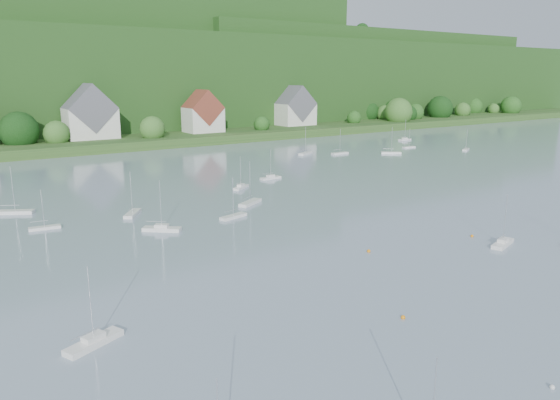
# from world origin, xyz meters

# --- Properties ---
(far_shore_strip) EXTENTS (600.00, 60.00, 3.00)m
(far_shore_strip) POSITION_xyz_m (0.00, 200.00, 1.50)
(far_shore_strip) COLOR #264E1D
(far_shore_strip) RESTS_ON ground
(forested_ridge) EXTENTS (620.00, 181.22, 69.89)m
(forested_ridge) POSITION_xyz_m (0.39, 268.57, 22.89)
(forested_ridge) COLOR #153D13
(forested_ridge) RESTS_ON ground
(village_building_2) EXTENTS (16.00, 11.44, 18.00)m
(village_building_2) POSITION_xyz_m (5.00, 188.00, 10.27)
(village_building_2) COLOR beige
(village_building_2) RESTS_ON far_shore_strip
(village_building_3) EXTENTS (13.00, 10.40, 15.50)m
(village_building_3) POSITION_xyz_m (45.00, 186.00, 9.43)
(village_building_3) COLOR beige
(village_building_3) RESTS_ON far_shore_strip
(village_building_4) EXTENTS (15.00, 10.40, 16.50)m
(village_building_4) POSITION_xyz_m (90.00, 190.00, 9.59)
(village_building_4) COLOR beige
(village_building_4) RESTS_ON far_shore_strip
(near_sailboat_3) EXTENTS (5.65, 3.03, 7.35)m
(near_sailboat_3) POSITION_xyz_m (23.78, 48.33, 0.42)
(near_sailboat_3) COLOR silver
(near_sailboat_3) RESTS_ON ground
(near_sailboat_6) EXTENTS (5.64, 3.59, 7.40)m
(near_sailboat_6) POSITION_xyz_m (-31.65, 51.74, 0.42)
(near_sailboat_6) COLOR silver
(near_sailboat_6) RESTS_ON ground
(mooring_buoy_0) EXTENTS (0.45, 0.45, 0.45)m
(mooring_buoy_0) POSITION_xyz_m (-5.05, 40.09, 0.00)
(mooring_buoy_0) COLOR orange
(mooring_buoy_0) RESTS_ON ground
(mooring_buoy_1) EXTENTS (0.41, 0.41, 0.41)m
(mooring_buoy_1) POSITION_xyz_m (-4.59, 25.34, 0.00)
(mooring_buoy_1) COLOR silver
(mooring_buoy_1) RESTS_ON ground
(mooring_buoy_2) EXTENTS (0.45, 0.45, 0.45)m
(mooring_buoy_2) POSITION_xyz_m (23.72, 53.32, 0.00)
(mooring_buoy_2) COLOR orange
(mooring_buoy_2) RESTS_ON ground
(mooring_buoy_3) EXTENTS (0.49, 0.49, 0.49)m
(mooring_buoy_3) POSITION_xyz_m (6.18, 56.79, 0.00)
(mooring_buoy_3) COLOR orange
(mooring_buoy_3) RESTS_ON ground
(far_sailboat_cluster) EXTENTS (197.27, 73.08, 8.71)m
(far_sailboat_cluster) POSITION_xyz_m (6.64, 114.86, 0.37)
(far_sailboat_cluster) COLOR silver
(far_sailboat_cluster) RESTS_ON ground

